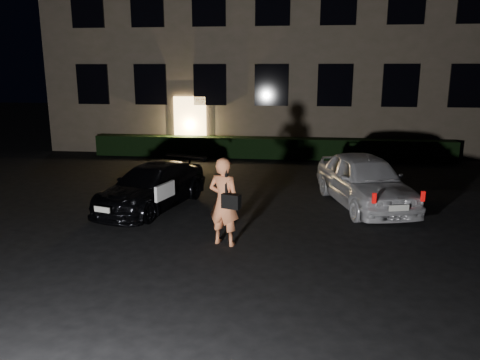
# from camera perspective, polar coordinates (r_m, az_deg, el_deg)

# --- Properties ---
(ground) EXTENTS (80.00, 80.00, 0.00)m
(ground) POSITION_cam_1_polar(r_m,az_deg,el_deg) (9.71, -0.18, -8.77)
(ground) COLOR black
(ground) RESTS_ON ground
(building) EXTENTS (20.00, 8.11, 12.00)m
(building) POSITION_cam_1_polar(r_m,az_deg,el_deg) (24.05, 4.55, 18.95)
(building) COLOR brown
(building) RESTS_ON ground
(hedge) EXTENTS (15.00, 0.70, 0.85)m
(hedge) POSITION_cam_1_polar(r_m,az_deg,el_deg) (19.72, 3.66, 3.93)
(hedge) COLOR black
(hedge) RESTS_ON ground
(sedan) EXTENTS (2.66, 4.27, 1.15)m
(sedan) POSITION_cam_1_polar(r_m,az_deg,el_deg) (12.82, -10.68, -0.76)
(sedan) COLOR black
(sedan) RESTS_ON ground
(hatch) EXTENTS (2.70, 4.49, 1.43)m
(hatch) POSITION_cam_1_polar(r_m,az_deg,el_deg) (13.16, 14.94, -0.01)
(hatch) COLOR silver
(hatch) RESTS_ON ground
(man) EXTENTS (0.80, 0.66, 1.90)m
(man) POSITION_cam_1_polar(r_m,az_deg,el_deg) (9.83, -1.94, -2.63)
(man) COLOR #E98250
(man) RESTS_ON ground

